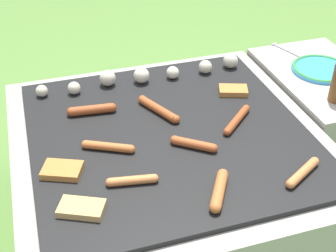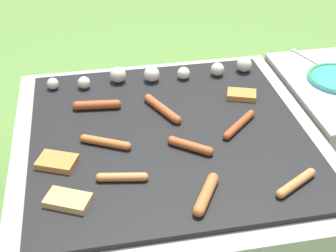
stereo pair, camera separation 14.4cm
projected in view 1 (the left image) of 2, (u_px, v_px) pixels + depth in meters
ground_plane at (168, 223)px, 1.74m from camera, size 14.00×14.00×0.00m
grill at (168, 181)px, 1.62m from camera, size 0.98×0.98×0.42m
side_ledge at (315, 119)px, 1.93m from camera, size 0.38×0.59×0.42m
sausage_front_left at (132, 180)px, 1.29m from camera, size 0.15×0.05×0.02m
sausage_mid_right at (193, 144)px, 1.42m from camera, size 0.13×0.10×0.03m
sausage_front_right at (303, 172)px, 1.31m from camera, size 0.14×0.09×0.03m
sausage_back_right at (108, 147)px, 1.41m from camera, size 0.15×0.09×0.03m
sausage_mid_left at (237, 120)px, 1.53m from camera, size 0.14×0.13×0.03m
sausage_back_left at (159, 109)px, 1.58m from camera, size 0.10×0.18×0.03m
sausage_front_center at (92, 110)px, 1.57m from camera, size 0.17×0.05×0.03m
sausage_back_center at (219, 190)px, 1.25m from camera, size 0.10×0.14×0.03m
bread_slice_center at (233, 90)px, 1.69m from camera, size 0.12×0.09×0.02m
bread_slice_left at (62, 170)px, 1.33m from camera, size 0.13×0.11×0.02m
bread_slice_right at (82, 208)px, 1.20m from camera, size 0.13×0.11×0.02m
mushroom_row at (151, 74)px, 1.75m from camera, size 0.78×0.08×0.06m
plate_colorful at (321, 69)px, 1.82m from camera, size 0.23×0.23×0.02m
fork_utensil at (288, 51)px, 1.96m from camera, size 0.08×0.18×0.01m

